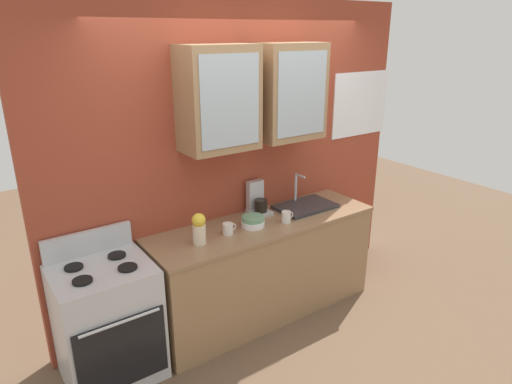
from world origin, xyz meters
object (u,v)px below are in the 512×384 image
(vase, at_px, (199,228))
(cup_near_bowls, at_px, (228,229))
(stove_range, at_px, (108,322))
(coffee_maker, at_px, (258,201))
(sink_faucet, at_px, (305,205))
(bowl_stack, at_px, (253,221))
(cup_near_sink, at_px, (286,217))

(vase, relative_size, cup_near_bowls, 2.05)
(stove_range, relative_size, coffee_maker, 3.67)
(sink_faucet, relative_size, cup_near_bowls, 4.44)
(stove_range, distance_m, cup_near_bowls, 1.12)
(bowl_stack, bearing_deg, coffee_maker, 46.94)
(sink_faucet, xyz_separation_m, bowl_stack, (-0.63, -0.07, 0.02))
(stove_range, height_order, cup_near_bowls, stove_range)
(cup_near_sink, relative_size, coffee_maker, 0.40)
(cup_near_bowls, bearing_deg, vase, -176.01)
(vase, height_order, coffee_maker, coffee_maker)
(bowl_stack, height_order, cup_near_bowls, cup_near_bowls)
(sink_faucet, xyz_separation_m, coffee_maker, (-0.43, 0.15, 0.09))
(stove_range, xyz_separation_m, vase, (0.74, -0.05, 0.56))
(stove_range, height_order, bowl_stack, stove_range)
(sink_faucet, height_order, cup_near_bowls, sink_faucet)
(bowl_stack, xyz_separation_m, coffee_maker, (0.20, 0.21, 0.06))
(sink_faucet, relative_size, cup_near_sink, 4.61)
(sink_faucet, bearing_deg, coffee_maker, 160.86)
(sink_faucet, bearing_deg, stove_range, -178.47)
(vase, xyz_separation_m, cup_near_sink, (0.79, -0.06, -0.08))
(coffee_maker, bearing_deg, vase, -161.00)
(sink_faucet, xyz_separation_m, cup_near_sink, (-0.35, -0.16, 0.03))
(cup_near_sink, bearing_deg, cup_near_bowls, 171.15)
(vase, relative_size, coffee_maker, 0.85)
(bowl_stack, xyz_separation_m, vase, (-0.52, -0.03, 0.08))
(bowl_stack, relative_size, cup_near_bowls, 1.64)
(coffee_maker, bearing_deg, cup_near_bowls, -153.07)
(coffee_maker, bearing_deg, cup_near_sink, -75.81)
(stove_range, height_order, cup_near_sink, stove_range)
(stove_range, distance_m, vase, 0.93)
(cup_near_sink, bearing_deg, vase, 175.44)
(bowl_stack, distance_m, cup_near_bowls, 0.25)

